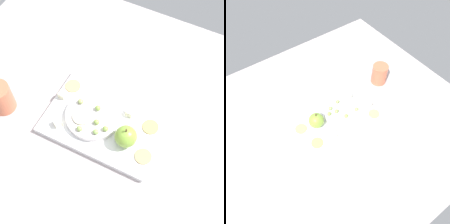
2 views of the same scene
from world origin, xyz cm
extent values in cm
cube|color=#B6AAAB|center=(0.00, 0.00, 1.92)|extent=(118.71, 108.47, 3.85)
cube|color=white|center=(-0.11, 2.88, 4.80)|extent=(35.88, 24.57, 1.90)
cylinder|color=silver|center=(-3.68, 2.33, 6.67)|extent=(16.93, 16.93, 1.84)
sphere|color=#88B63D|center=(8.63, -0.68, 9.03)|extent=(6.56, 6.56, 6.56)
cylinder|color=brown|center=(8.63, -0.68, 12.91)|extent=(0.50, 0.50, 1.20)
cube|color=#ECEAC1|center=(5.90, 8.12, 6.86)|extent=(2.41, 2.41, 2.22)
cube|color=#F9F3CC|center=(-12.01, -4.81, 6.86)|extent=(3.07, 3.07, 2.22)
cube|color=#F3F3C7|center=(-15.89, 4.58, 6.86)|extent=(2.36, 2.36, 2.22)
cylinder|color=tan|center=(-14.99, 9.42, 5.95)|extent=(4.95, 4.95, 0.40)
cylinder|color=tan|center=(13.40, 6.89, 5.95)|extent=(4.95, 4.95, 0.40)
cylinder|color=tan|center=(15.31, -2.83, 5.95)|extent=(4.95, 4.95, 0.40)
ellipsoid|color=#95C253|center=(-3.14, 4.41, 8.43)|extent=(1.77, 1.59, 1.68)
ellipsoid|color=#9DAF63|center=(-9.00, 4.18, 8.34)|extent=(1.77, 1.59, 1.50)
ellipsoid|color=#90B450|center=(2.07, -0.78, 8.35)|extent=(1.77, 1.59, 1.52)
ellipsoid|color=#90AF5C|center=(-4.75, -4.14, 8.32)|extent=(1.77, 1.59, 1.47)
ellipsoid|color=#93BB5F|center=(0.33, -2.93, 8.32)|extent=(1.77, 1.59, 1.46)
ellipsoid|color=#93B454|center=(-1.26, 0.28, 8.42)|extent=(1.77, 1.59, 1.66)
cylinder|color=beige|center=(-6.20, -0.02, 7.89)|extent=(5.79, 5.79, 0.60)
cylinder|color=#D66E4C|center=(-31.44, -5.87, 8.84)|extent=(7.48, 7.48, 9.98)
camera|label=1|loc=(23.98, -40.34, 97.21)|focal=54.57mm
camera|label=2|loc=(33.75, 49.34, 90.21)|focal=37.60mm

